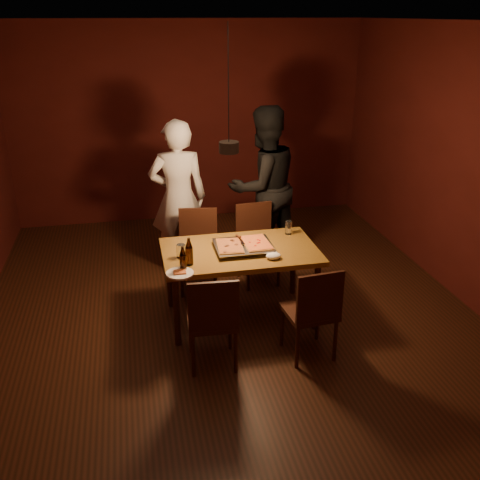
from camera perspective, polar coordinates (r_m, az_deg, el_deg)
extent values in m
plane|color=#3A1B0F|center=(5.54, -1.04, -8.05)|extent=(6.00, 6.00, 0.00)
plane|color=beige|center=(4.74, -1.30, 22.31)|extent=(6.00, 6.00, 0.00)
plane|color=#4D1511|center=(7.85, -5.41, 12.23)|extent=(5.00, 0.00, 5.00)
plane|color=#4D1511|center=(2.38, 13.16, -15.54)|extent=(5.00, 0.00, 5.00)
plane|color=#4D1511|center=(5.94, 23.43, 6.92)|extent=(0.00, 6.00, 6.00)
cube|color=brown|center=(5.19, 0.00, -1.27)|extent=(1.50, 0.90, 0.05)
cylinder|color=#38190F|center=(4.95, -6.77, -7.62)|extent=(0.06, 0.06, 0.70)
cylinder|color=#38190F|center=(5.21, 8.13, -6.03)|extent=(0.06, 0.06, 0.70)
cylinder|color=#38190F|center=(5.60, -7.53, -3.82)|extent=(0.06, 0.06, 0.70)
cylinder|color=#38190F|center=(5.83, 5.70, -2.59)|extent=(0.06, 0.06, 0.70)
cube|color=#38190F|center=(5.87, -4.46, -1.51)|extent=(0.48, 0.48, 0.04)
cube|color=#38190F|center=(5.95, -4.48, 1.36)|extent=(0.42, 0.10, 0.45)
cube|color=#38190F|center=(6.02, 2.00, -0.77)|extent=(0.46, 0.46, 0.04)
cube|color=#38190F|center=(6.10, 1.45, 1.99)|extent=(0.42, 0.07, 0.45)
cube|color=#38190F|center=(4.65, -3.01, -8.53)|extent=(0.45, 0.45, 0.04)
cube|color=#38190F|center=(4.36, -2.83, -7.14)|extent=(0.42, 0.06, 0.45)
cube|color=#38190F|center=(4.80, 7.39, -7.59)|extent=(0.46, 0.46, 0.04)
cube|color=#38190F|center=(4.53, 8.53, -6.14)|extent=(0.42, 0.07, 0.45)
cube|color=silver|center=(5.17, 0.38, -0.77)|extent=(0.58, 0.48, 0.05)
cube|color=maroon|center=(5.12, -1.09, -0.61)|extent=(0.26, 0.39, 0.02)
cube|color=gold|center=(5.19, 1.74, -0.28)|extent=(0.27, 0.41, 0.02)
cylinder|color=black|center=(4.76, -6.09, -2.44)|extent=(0.06, 0.06, 0.15)
cone|color=black|center=(4.71, -6.15, -1.16)|extent=(0.06, 0.06, 0.08)
cylinder|color=black|center=(4.86, -5.43, -1.73)|extent=(0.07, 0.07, 0.17)
cone|color=black|center=(4.81, -5.49, -0.32)|extent=(0.07, 0.07, 0.09)
cylinder|color=silver|center=(5.02, -6.31, -1.17)|extent=(0.08, 0.08, 0.13)
cylinder|color=silver|center=(5.54, 5.19, 1.33)|extent=(0.07, 0.07, 0.14)
cylinder|color=white|center=(4.72, -6.44, -3.56)|extent=(0.25, 0.25, 0.02)
cube|color=gold|center=(4.72, -6.45, -3.40)|extent=(0.11, 0.09, 0.01)
ellipsoid|color=white|center=(4.98, 3.58, -1.70)|extent=(0.14, 0.11, 0.06)
imported|color=silver|center=(6.20, -6.59, 4.50)|extent=(0.67, 0.45, 1.81)
imported|color=black|center=(6.40, 2.51, 5.71)|extent=(1.12, 1.00, 1.91)
cylinder|color=black|center=(4.87, -1.19, 9.86)|extent=(0.18, 0.18, 0.10)
cylinder|color=black|center=(4.78, -1.25, 16.30)|extent=(0.01, 0.01, 1.00)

